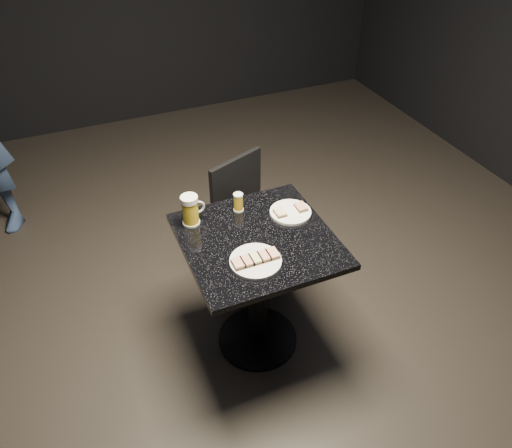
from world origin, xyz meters
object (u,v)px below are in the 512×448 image
Objects in this scene: table at (258,275)px; beer_mug at (191,210)px; plate_large at (256,261)px; chair at (250,219)px; plate_small at (290,212)px; beer_tumbler at (238,202)px.

table is 0.47m from beer_mug.
beer_mug is (-0.18, 0.38, 0.07)m from plate_large.
plate_large is at bearing -116.31° from table.
chair reaches higher than plate_large.
beer_mug is 0.56m from chair.
plate_large and plate_small have the same top height.
table is at bearing -42.67° from beer_mug.
plate_small is (0.30, 0.26, 0.00)m from plate_large.
plate_large is 2.39× the size of beer_tumbler.
chair reaches higher than table.
chair is (0.14, 0.45, -0.01)m from table.
beer_tumbler is 0.11× the size of chair.
plate_large is 0.43m from beer_mug.
plate_large is 0.27× the size of chair.
beer_mug is (-0.48, 0.12, 0.07)m from plate_small.
table is 0.88× the size of chair.
plate_large reaches higher than table.
plate_small is 0.27m from beer_tumbler.
plate_small is at bearing 41.13° from plate_large.
beer_tumbler reaches higher than plate_large.
beer_tumbler is (-0.00, 0.24, 0.29)m from table.
plate_small is 0.36m from table.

